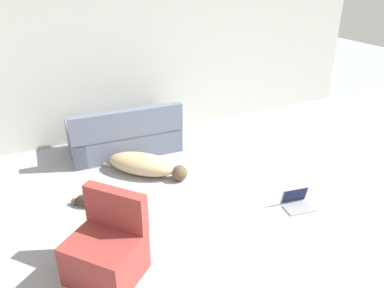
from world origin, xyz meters
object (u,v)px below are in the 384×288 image
at_px(laptop_open, 296,201).
at_px(dog, 144,165).
at_px(couch, 125,136).
at_px(cat, 89,200).
at_px(side_chair, 107,250).

bearing_deg(laptop_open, dog, 140.79).
height_order(couch, cat, couch).
xyz_separation_m(couch, side_chair, (-0.89, -2.57, 0.03)).
relative_size(cat, side_chair, 0.53).
distance_m(laptop_open, side_chair, 2.45).
bearing_deg(dog, couch, 137.89).
height_order(dog, side_chair, side_chair).
relative_size(couch, cat, 3.72).
relative_size(couch, laptop_open, 4.49).
bearing_deg(couch, side_chair, 72.72).
xyz_separation_m(couch, cat, (-0.85, -1.33, -0.18)).
bearing_deg(cat, laptop_open, -171.63).
xyz_separation_m(couch, dog, (0.05, -0.84, -0.12)).
distance_m(dog, laptop_open, 2.18).
bearing_deg(couch, dog, 95.42).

